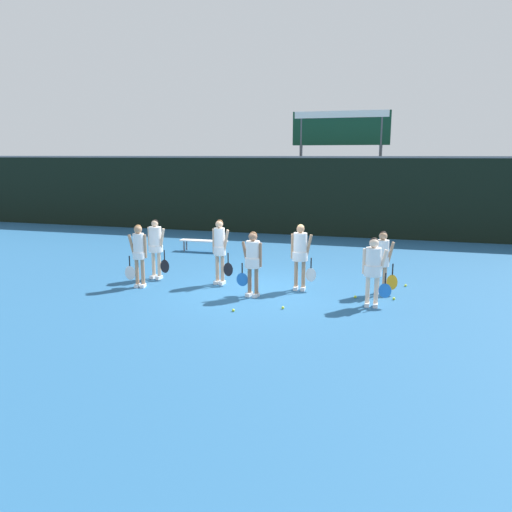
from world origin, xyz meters
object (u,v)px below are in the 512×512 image
at_px(player_2, 373,266).
at_px(player_0, 139,251).
at_px(player_5, 300,251).
at_px(player_4, 220,246).
at_px(tennis_ball_2, 394,299).
at_px(tennis_ball_1, 283,308).
at_px(player_1, 253,258).
at_px(player_6, 382,257).
at_px(tennis_ball_4, 355,297).
at_px(scoreboard, 340,137).
at_px(tennis_ball_0, 406,285).
at_px(tennis_ball_3, 233,310).
at_px(player_3, 156,244).
at_px(bench_courtside, 204,242).

bearing_deg(player_2, player_0, 178.13).
bearing_deg(player_5, player_2, -29.68).
bearing_deg(player_4, tennis_ball_2, 4.02).
bearing_deg(tennis_ball_1, player_4, 140.99).
bearing_deg(player_1, player_6, 29.97).
bearing_deg(tennis_ball_4, scoreboard, 99.18).
height_order(player_4, tennis_ball_0, player_4).
distance_m(player_4, tennis_ball_3, 2.76).
height_order(player_0, player_4, player_4).
relative_size(player_3, tennis_ball_2, 25.68).
relative_size(tennis_ball_0, tennis_ball_3, 1.01).
height_order(tennis_ball_0, tennis_ball_1, same).
bearing_deg(tennis_ball_0, player_1, -151.17).
distance_m(bench_courtside, player_0, 5.25).
distance_m(player_0, player_1, 3.21).
height_order(bench_courtside, tennis_ball_1, bench_courtside).
distance_m(tennis_ball_2, tennis_ball_4, 0.94).
bearing_deg(player_5, tennis_ball_2, -9.48).
bearing_deg(tennis_ball_0, player_6, -123.43).
height_order(player_0, tennis_ball_0, player_0).
relative_size(player_2, tennis_ball_1, 24.79).
height_order(scoreboard, player_1, scoreboard).
bearing_deg(tennis_ball_3, player_6, 37.60).
bearing_deg(player_0, player_6, -0.99).
bearing_deg(tennis_ball_3, tennis_ball_2, 29.38).
bearing_deg(tennis_ball_3, player_4, 116.73).
relative_size(player_2, tennis_ball_3, 24.81).
bearing_deg(tennis_ball_1, bench_courtside, 126.02).
height_order(player_2, tennis_ball_0, player_2).
height_order(player_0, tennis_ball_4, player_0).
distance_m(player_1, player_5, 1.40).
bearing_deg(tennis_ball_0, bench_courtside, 156.15).
distance_m(player_0, tennis_ball_0, 7.31).
bearing_deg(tennis_ball_4, tennis_ball_0, 51.24).
distance_m(scoreboard, player_3, 11.93).
distance_m(player_6, tennis_ball_3, 4.13).
height_order(player_1, tennis_ball_1, player_1).
bearing_deg(player_4, scoreboard, 87.60).
height_order(player_2, player_4, player_4).
relative_size(player_5, tennis_ball_1, 26.29).
xyz_separation_m(player_2, tennis_ball_1, (-1.97, -0.79, -0.95)).
height_order(bench_courtside, player_4, player_4).
distance_m(player_3, tennis_ball_1, 4.68).
height_order(player_0, player_1, player_0).
relative_size(player_0, player_1, 1.03).
height_order(player_0, tennis_ball_3, player_0).
height_order(player_0, player_6, player_0).
height_order(player_6, tennis_ball_3, player_6).
xyz_separation_m(bench_courtside, player_5, (4.47, -4.29, 0.68)).
distance_m(tennis_ball_3, tennis_ball_4, 3.21).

